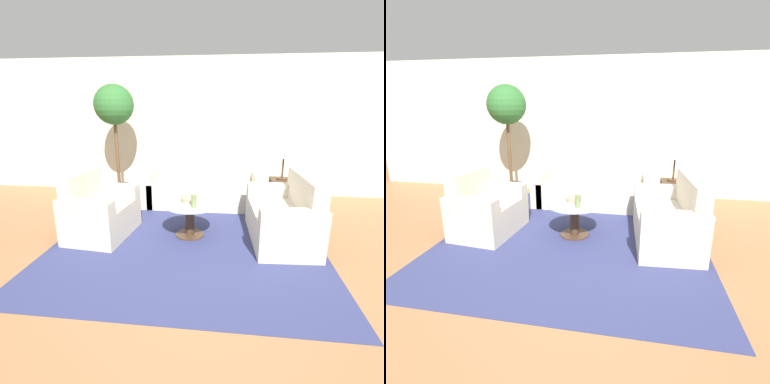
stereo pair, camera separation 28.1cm
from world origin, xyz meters
TOP-DOWN VIEW (x-y plane):
  - ground_plane at (0.00, 0.00)m, footprint 14.00×14.00m
  - wall_back at (0.00, 2.82)m, footprint 10.00×0.06m
  - rug at (-0.13, 0.66)m, footprint 3.41×3.59m
  - sofa_main at (-0.05, 2.03)m, footprint 2.08×0.79m
  - armchair at (-1.38, 0.55)m, footprint 0.82×1.05m
  - loveseat at (1.15, 0.67)m, footprint 0.83×1.38m
  - coffee_table at (-0.13, 0.66)m, footprint 0.72×0.72m
  - side_table at (1.27, 1.91)m, footprint 0.37×0.37m
  - table_lamp at (1.27, 1.91)m, footprint 0.30×0.30m
  - potted_plant at (-1.63, 2.06)m, footprint 0.69×0.69m
  - vase at (-0.06, 0.52)m, footprint 0.07×0.07m
  - bowl at (-0.16, 0.77)m, footprint 0.21×0.21m

SIDE VIEW (x-z plane):
  - ground_plane at x=0.00m, z-range 0.00..0.00m
  - rug at x=-0.13m, z-range 0.00..0.01m
  - side_table at x=1.27m, z-range 0.00..0.53m
  - coffee_table at x=-0.13m, z-range 0.07..0.52m
  - armchair at x=-1.38m, z-range -0.14..0.73m
  - sofa_main at x=-0.05m, z-range -0.16..0.75m
  - loveseat at x=1.15m, z-range -0.15..0.74m
  - bowl at x=-0.16m, z-range 0.46..0.52m
  - vase at x=-0.06m, z-range 0.46..0.63m
  - table_lamp at x=1.27m, z-range 0.70..1.30m
  - wall_back at x=0.00m, z-range 0.00..2.60m
  - potted_plant at x=-1.63m, z-range 0.49..2.57m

